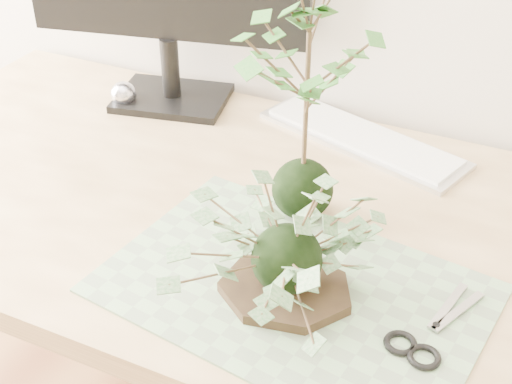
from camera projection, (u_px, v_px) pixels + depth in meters
desk at (299, 265)px, 1.14m from camera, size 1.60×0.70×0.74m
cutting_mat at (293, 289)px, 0.96m from camera, size 0.54×0.40×0.00m
stone_dish at (286, 290)px, 0.94m from camera, size 0.22×0.22×0.01m
ivy_kokedama at (288, 232)px, 0.89m from camera, size 0.27×0.27×0.19m
maple_kokedama at (309, 48)px, 0.95m from camera, size 0.25×0.25×0.39m
keyboard at (362, 138)px, 1.28m from camera, size 0.41×0.23×0.02m
foil_ball at (124, 94)px, 1.39m from camera, size 0.05×0.05×0.05m
scissors at (427, 343)px, 0.87m from camera, size 0.09×0.17×0.01m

